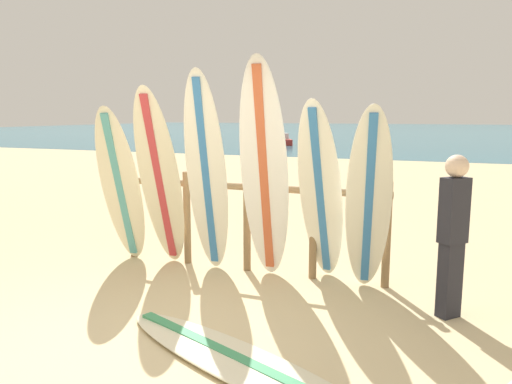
{
  "coord_description": "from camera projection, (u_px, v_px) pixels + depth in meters",
  "views": [
    {
      "loc": [
        2.26,
        -3.1,
        1.9
      ],
      "look_at": [
        0.03,
        2.59,
        0.93
      ],
      "focal_mm": 34.45,
      "sensor_mm": 36.0,
      "label": 1
    }
  ],
  "objects": [
    {
      "name": "ground_plane",
      "position": [
        136.0,
        352.0,
        3.97
      ],
      "size": [
        120.0,
        120.0,
        0.0
      ],
      "primitive_type": "plane",
      "color": "#D3BC8C"
    },
    {
      "name": "ocean_water",
      "position": [
        429.0,
        131.0,
        57.28
      ],
      "size": [
        120.0,
        80.0,
        0.01
      ],
      "primitive_type": "cube",
      "color": "teal",
      "rests_on": "ground"
    },
    {
      "name": "surfboard_rack",
      "position": [
        247.0,
        212.0,
        5.95
      ],
      "size": [
        3.42,
        0.09,
        1.19
      ],
      "color": "olive",
      "rests_on": "ground"
    },
    {
      "name": "surfboard_leaning_far_left",
      "position": [
        121.0,
        187.0,
        6.11
      ],
      "size": [
        0.63,
        0.81,
        2.02
      ],
      "color": "beige",
      "rests_on": "ground"
    },
    {
      "name": "surfboard_leaning_left",
      "position": [
        160.0,
        181.0,
        5.87
      ],
      "size": [
        0.66,
        0.98,
        2.23
      ],
      "color": "beige",
      "rests_on": "ground"
    },
    {
      "name": "surfboard_leaning_center_left",
      "position": [
        207.0,
        176.0,
        5.67
      ],
      "size": [
        0.59,
        0.8,
        2.41
      ],
      "color": "white",
      "rests_on": "ground"
    },
    {
      "name": "surfboard_leaning_center",
      "position": [
        264.0,
        173.0,
        5.44
      ],
      "size": [
        0.6,
        0.76,
        2.52
      ],
      "color": "white",
      "rests_on": "ground"
    },
    {
      "name": "surfboard_leaning_center_right",
      "position": [
        321.0,
        195.0,
        5.32
      ],
      "size": [
        0.47,
        0.97,
        2.07
      ],
      "color": "white",
      "rests_on": "ground"
    },
    {
      "name": "surfboard_leaning_right",
      "position": [
        369.0,
        202.0,
        5.04
      ],
      "size": [
        0.61,
        0.84,
        2.02
      ],
      "color": "silver",
      "rests_on": "ground"
    },
    {
      "name": "surfboard_lying_on_sand",
      "position": [
        238.0,
        362.0,
        3.75
      ],
      "size": [
        2.64,
        1.47,
        0.08
      ],
      "color": "beige",
      "rests_on": "ground"
    },
    {
      "name": "beachgoer_standing",
      "position": [
        453.0,
        229.0,
        4.54
      ],
      "size": [
        0.28,
        0.29,
        1.54
      ],
      "color": "#26262D",
      "rests_on": "ground"
    },
    {
      "name": "small_boat_offshore",
      "position": [
        283.0,
        140.0,
        31.15
      ],
      "size": [
        1.91,
        2.66,
        0.71
      ],
      "color": "#B22D28",
      "rests_on": "ocean_water"
    }
  ]
}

